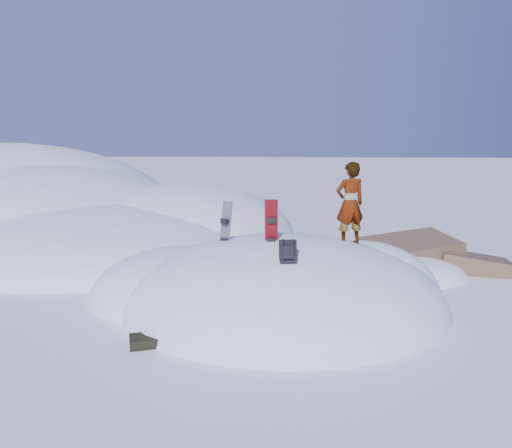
{
  "coord_description": "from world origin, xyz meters",
  "views": [
    {
      "loc": [
        -0.17,
        -10.3,
        3.74
      ],
      "look_at": [
        -0.59,
        0.3,
        1.74
      ],
      "focal_mm": 35.0,
      "sensor_mm": 36.0,
      "label": 1
    }
  ],
  "objects_px": {
    "snowboard_red": "(271,233)",
    "backpack": "(288,251)",
    "person": "(350,204)",
    "snowboard_dark": "(225,233)"
  },
  "relations": [
    {
      "from": "snowboard_red",
      "to": "person",
      "type": "bearing_deg",
      "value": 25.92
    },
    {
      "from": "snowboard_red",
      "to": "backpack",
      "type": "bearing_deg",
      "value": -69.07
    },
    {
      "from": "person",
      "to": "snowboard_red",
      "type": "bearing_deg",
      "value": 1.68
    },
    {
      "from": "snowboard_red",
      "to": "backpack",
      "type": "xyz_separation_m",
      "value": [
        0.31,
        -1.11,
        -0.12
      ]
    },
    {
      "from": "backpack",
      "to": "snowboard_dark",
      "type": "bearing_deg",
      "value": 123.88
    },
    {
      "from": "backpack",
      "to": "snowboard_red",
      "type": "bearing_deg",
      "value": 99.2
    },
    {
      "from": "backpack",
      "to": "person",
      "type": "bearing_deg",
      "value": 45.28
    },
    {
      "from": "snowboard_red",
      "to": "backpack",
      "type": "distance_m",
      "value": 1.16
    },
    {
      "from": "snowboard_red",
      "to": "snowboard_dark",
      "type": "distance_m",
      "value": 1.11
    },
    {
      "from": "snowboard_dark",
      "to": "backpack",
      "type": "distance_m",
      "value": 2.05
    }
  ]
}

